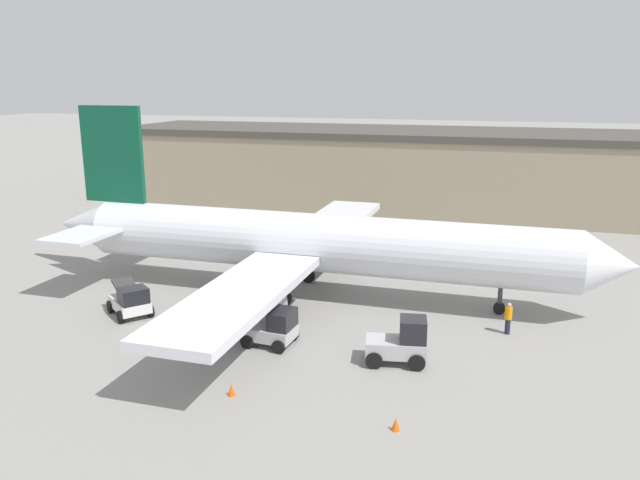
{
  "coord_description": "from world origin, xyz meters",
  "views": [
    {
      "loc": [
        11.68,
        -37.0,
        13.61
      ],
      "look_at": [
        0.0,
        0.0,
        3.77
      ],
      "focal_mm": 35.0,
      "sensor_mm": 36.0,
      "label": 1
    }
  ],
  "objects_px": {
    "baggage_tug": "(401,342)",
    "safety_cone_far": "(396,424)",
    "airplane": "(305,243)",
    "ground_crew_worker": "(508,317)",
    "belt_loader_truck": "(131,301)",
    "pushback_tug": "(274,328)",
    "safety_cone_near": "(232,390)"
  },
  "relations": [
    {
      "from": "ground_crew_worker",
      "to": "safety_cone_near",
      "type": "relative_size",
      "value": 3.32
    },
    {
      "from": "ground_crew_worker",
      "to": "belt_loader_truck",
      "type": "xyz_separation_m",
      "value": [
        -21.59,
        -3.9,
        -0.03
      ]
    },
    {
      "from": "airplane",
      "to": "pushback_tug",
      "type": "height_order",
      "value": "airplane"
    },
    {
      "from": "baggage_tug",
      "to": "pushback_tug",
      "type": "bearing_deg",
      "value": 168.16
    },
    {
      "from": "baggage_tug",
      "to": "airplane",
      "type": "bearing_deg",
      "value": 122.65
    },
    {
      "from": "pushback_tug",
      "to": "safety_cone_near",
      "type": "xyz_separation_m",
      "value": [
        0.23,
        -5.77,
        -0.66
      ]
    },
    {
      "from": "baggage_tug",
      "to": "safety_cone_far",
      "type": "relative_size",
      "value": 5.81
    },
    {
      "from": "pushback_tug",
      "to": "safety_cone_near",
      "type": "relative_size",
      "value": 4.86
    },
    {
      "from": "baggage_tug",
      "to": "safety_cone_far",
      "type": "xyz_separation_m",
      "value": [
        0.95,
        -6.26,
        -0.81
      ]
    },
    {
      "from": "pushback_tug",
      "to": "belt_loader_truck",
      "type": "bearing_deg",
      "value": 175.02
    },
    {
      "from": "belt_loader_truck",
      "to": "pushback_tug",
      "type": "xyz_separation_m",
      "value": [
        9.76,
        -1.4,
        -0.01
      ]
    },
    {
      "from": "airplane",
      "to": "safety_cone_near",
      "type": "distance_m",
      "value": 14.45
    },
    {
      "from": "airplane",
      "to": "safety_cone_near",
      "type": "relative_size",
      "value": 70.27
    },
    {
      "from": "belt_loader_truck",
      "to": "safety_cone_near",
      "type": "distance_m",
      "value": 12.31
    },
    {
      "from": "airplane",
      "to": "baggage_tug",
      "type": "relative_size",
      "value": 12.09
    },
    {
      "from": "ground_crew_worker",
      "to": "safety_cone_far",
      "type": "bearing_deg",
      "value": 59.46
    },
    {
      "from": "baggage_tug",
      "to": "ground_crew_worker",
      "type": "bearing_deg",
      "value": 36.99
    },
    {
      "from": "pushback_tug",
      "to": "safety_cone_far",
      "type": "bearing_deg",
      "value": -36.33
    },
    {
      "from": "safety_cone_far",
      "to": "ground_crew_worker",
      "type": "bearing_deg",
      "value": 70.91
    },
    {
      "from": "belt_loader_truck",
      "to": "airplane",
      "type": "bearing_deg",
      "value": 76.6
    },
    {
      "from": "baggage_tug",
      "to": "pushback_tug",
      "type": "relative_size",
      "value": 1.2
    },
    {
      "from": "baggage_tug",
      "to": "safety_cone_near",
      "type": "xyz_separation_m",
      "value": [
        -6.6,
        -5.61,
        -0.81
      ]
    },
    {
      "from": "airplane",
      "to": "safety_cone_far",
      "type": "relative_size",
      "value": 70.27
    },
    {
      "from": "safety_cone_far",
      "to": "pushback_tug",
      "type": "bearing_deg",
      "value": 140.48
    },
    {
      "from": "ground_crew_worker",
      "to": "safety_cone_near",
      "type": "bearing_deg",
      "value": 32.19
    },
    {
      "from": "baggage_tug",
      "to": "belt_loader_truck",
      "type": "height_order",
      "value": "baggage_tug"
    },
    {
      "from": "ground_crew_worker",
      "to": "belt_loader_truck",
      "type": "bearing_deg",
      "value": -1.21
    },
    {
      "from": "baggage_tug",
      "to": "pushback_tug",
      "type": "height_order",
      "value": "baggage_tug"
    },
    {
      "from": "belt_loader_truck",
      "to": "baggage_tug",
      "type": "bearing_deg",
      "value": 33.01
    },
    {
      "from": "belt_loader_truck",
      "to": "safety_cone_far",
      "type": "relative_size",
      "value": 6.33
    },
    {
      "from": "airplane",
      "to": "ground_crew_worker",
      "type": "distance_m",
      "value": 13.47
    },
    {
      "from": "pushback_tug",
      "to": "safety_cone_far",
      "type": "xyz_separation_m",
      "value": [
        7.78,
        -6.42,
        -0.66
      ]
    }
  ]
}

